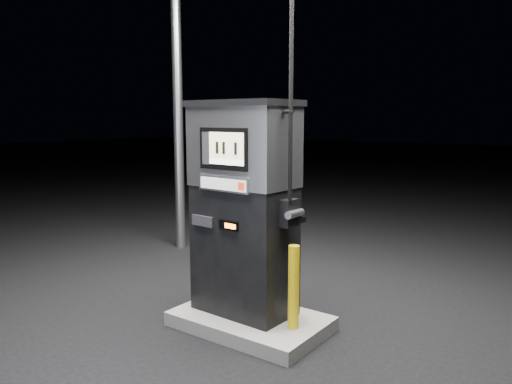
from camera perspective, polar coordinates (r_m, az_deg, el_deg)
The scene contains 5 objects.
ground at distance 5.56m, azimuth -0.64°, elevation -15.25°, with size 80.00×80.00×0.00m, color black.
pump_island at distance 5.53m, azimuth -0.64°, elevation -14.54°, with size 1.60×1.00×0.15m, color #62625D.
fuel_dispenser at distance 5.28m, azimuth -1.34°, elevation -1.61°, with size 1.25×0.71×4.70m.
bollard_left at distance 5.76m, azimuth -5.96°, elevation -7.78°, with size 0.13×0.13×0.96m, color #DBBA0C.
bollard_right at distance 5.05m, azimuth 4.32°, elevation -10.79°, with size 0.11×0.11×0.85m, color #DBBA0C.
Camera 1 is at (3.04, -4.08, 2.24)m, focal length 35.00 mm.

